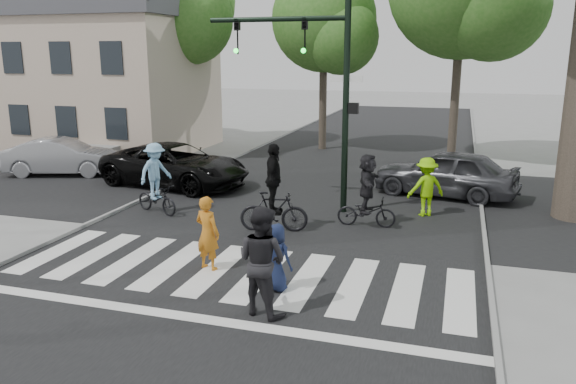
% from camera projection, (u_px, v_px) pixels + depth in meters
% --- Properties ---
extents(ground, '(120.00, 120.00, 0.00)m').
position_uv_depth(ground, '(218.00, 291.00, 10.89)').
color(ground, gray).
rests_on(ground, ground).
extents(road_stem, '(10.00, 70.00, 0.01)m').
position_uv_depth(road_stem, '(292.00, 220.00, 15.53)').
color(road_stem, black).
rests_on(road_stem, ground).
extents(road_cross, '(70.00, 10.00, 0.01)m').
position_uv_depth(road_cross, '(318.00, 194.00, 18.31)').
color(road_cross, black).
rests_on(road_cross, ground).
extents(curb_left, '(0.10, 70.00, 0.10)m').
position_uv_depth(curb_left, '(132.00, 204.00, 16.95)').
color(curb_left, gray).
rests_on(curb_left, ground).
extents(curb_right, '(0.10, 70.00, 0.10)m').
position_uv_depth(curb_right, '(484.00, 235.00, 14.08)').
color(curb_right, gray).
rests_on(curb_right, ground).
extents(crosswalk, '(10.00, 3.85, 0.01)m').
position_uv_depth(crosswalk, '(231.00, 278.00, 11.50)').
color(crosswalk, silver).
rests_on(crosswalk, ground).
extents(traffic_signal, '(4.45, 0.29, 6.00)m').
position_uv_depth(traffic_signal, '(317.00, 75.00, 15.60)').
color(traffic_signal, black).
rests_on(traffic_signal, ground).
extents(bg_tree_0, '(5.46, 5.20, 8.97)m').
position_uv_depth(bg_tree_0, '(93.00, 19.00, 28.17)').
color(bg_tree_0, brown).
rests_on(bg_tree_0, ground).
extents(bg_tree_1, '(6.09, 5.80, 9.80)m').
position_uv_depth(bg_tree_1, '(178.00, 5.00, 26.13)').
color(bg_tree_1, brown).
rests_on(bg_tree_1, ground).
extents(bg_tree_2, '(5.04, 4.80, 8.40)m').
position_uv_depth(bg_tree_2, '(328.00, 24.00, 25.42)').
color(bg_tree_2, brown).
rests_on(bg_tree_2, ground).
extents(house, '(8.40, 8.10, 8.82)m').
position_uv_depth(house, '(112.00, 68.00, 26.22)').
color(house, beige).
rests_on(house, ground).
extents(pedestrian_woman, '(0.67, 0.53, 1.60)m').
position_uv_depth(pedestrian_woman, '(208.00, 233.00, 11.80)').
color(pedestrian_woman, '#C3701A').
rests_on(pedestrian_woman, ground).
extents(pedestrian_child, '(0.74, 0.57, 1.34)m').
position_uv_depth(pedestrian_child, '(276.00, 257.00, 10.76)').
color(pedestrian_child, '#151D3B').
rests_on(pedestrian_child, ground).
extents(pedestrian_adult, '(1.14, 1.01, 1.97)m').
position_uv_depth(pedestrian_adult, '(262.00, 261.00, 9.72)').
color(pedestrian_adult, black).
rests_on(pedestrian_adult, ground).
extents(cyclist_left, '(1.70, 1.19, 2.04)m').
position_uv_depth(cyclist_left, '(156.00, 183.00, 15.97)').
color(cyclist_left, black).
rests_on(cyclist_left, ground).
extents(cyclist_mid, '(1.82, 1.13, 2.29)m').
position_uv_depth(cyclist_mid, '(274.00, 196.00, 14.30)').
color(cyclist_mid, black).
rests_on(cyclist_mid, ground).
extents(cyclist_right, '(1.56, 1.45, 1.96)m').
position_uv_depth(cyclist_right, '(367.00, 195.00, 14.73)').
color(cyclist_right, black).
rests_on(cyclist_right, ground).
extents(car_suv, '(5.62, 3.33, 1.46)m').
position_uv_depth(car_suv, '(175.00, 165.00, 19.34)').
color(car_suv, black).
rests_on(car_suv, ground).
extents(car_silver, '(4.44, 2.67, 1.38)m').
position_uv_depth(car_silver, '(62.00, 157.00, 21.13)').
color(car_silver, '#9A9A9E').
rests_on(car_silver, ground).
extents(car_grey, '(4.76, 2.75, 1.52)m').
position_uv_depth(car_grey, '(446.00, 173.00, 17.93)').
color(car_grey, '#35363A').
rests_on(car_grey, ground).
extents(bystander_hivis, '(1.24, 1.07, 1.67)m').
position_uv_depth(bystander_hivis, '(426.00, 187.00, 15.72)').
color(bystander_hivis, '#7DD106').
rests_on(bystander_hivis, ground).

